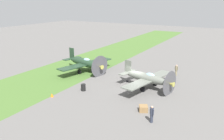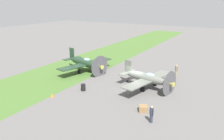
% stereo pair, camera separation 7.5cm
% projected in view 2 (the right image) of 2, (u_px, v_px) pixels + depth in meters
% --- Properties ---
extents(ground_plane, '(160.00, 160.00, 0.00)m').
position_uv_depth(ground_plane, '(133.00, 84.00, 32.42)').
color(ground_plane, '#605E5B').
extents(grass_verge, '(120.00, 11.00, 0.01)m').
position_uv_depth(grass_verge, '(65.00, 71.00, 38.37)').
color(grass_verge, '#476B2D').
rests_on(grass_verge, ground).
extents(airplane_lead, '(9.78, 7.82, 3.46)m').
position_uv_depth(airplane_lead, '(147.00, 78.00, 30.63)').
color(airplane_lead, slate).
rests_on(airplane_lead, ground).
extents(airplane_wingman, '(10.34, 8.28, 3.67)m').
position_uv_depth(airplane_wingman, '(85.00, 63.00, 37.91)').
color(airplane_wingman, '#233D28').
rests_on(airplane_wingman, ground).
extents(ground_crew_chief, '(0.43, 0.52, 1.73)m').
position_uv_depth(ground_crew_chief, '(151.00, 114.00, 22.06)').
color(ground_crew_chief, '#2D3342').
rests_on(ground_crew_chief, ground).
extents(ground_crew_mechanic, '(0.38, 0.56, 1.73)m').
position_uv_depth(ground_crew_mechanic, '(176.00, 70.00, 36.06)').
color(ground_crew_mechanic, '#847A5B').
rests_on(ground_crew_mechanic, ground).
extents(fuel_drum, '(0.60, 0.60, 0.90)m').
position_uv_depth(fuel_drum, '(83.00, 87.00, 30.06)').
color(fuel_drum, black).
rests_on(fuel_drum, ground).
extents(supply_crate, '(1.21, 1.21, 0.64)m').
position_uv_depth(supply_crate, '(143.00, 109.00, 24.46)').
color(supply_crate, olive).
rests_on(supply_crate, ground).
extents(runway_marker_cone, '(0.36, 0.36, 0.44)m').
position_uv_depth(runway_marker_cone, '(52.00, 95.00, 28.19)').
color(runway_marker_cone, orange).
rests_on(runway_marker_cone, ground).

